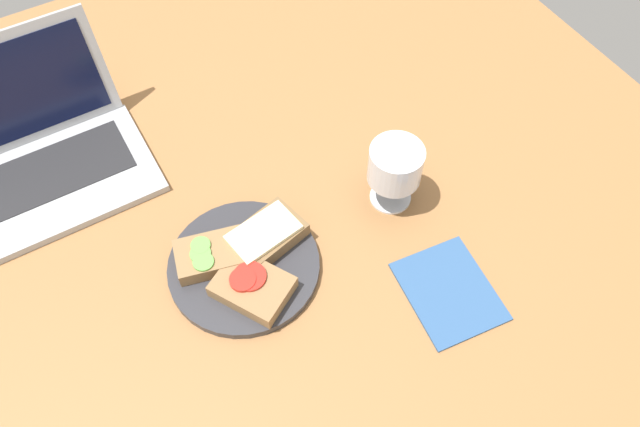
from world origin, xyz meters
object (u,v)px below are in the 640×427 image
object	(u,v)px
laptop	(35,150)
sandwich_with_tomato	(252,286)
napkin	(449,291)
sandwich_with_cheese	(264,237)
plate	(244,266)
wine_glass	(395,167)
sandwich_with_cucumber	(211,255)

from	to	relation	value
laptop	sandwich_with_tomato	bearing A→B (deg)	-63.10
napkin	laptop	bearing A→B (deg)	130.28
sandwich_with_cheese	laptop	distance (cm)	39.90
plate	wine_glass	size ratio (longest dim) A/B	1.93
sandwich_with_cucumber	sandwich_with_tomato	bearing A→B (deg)	-68.29
sandwich_with_cucumber	wine_glass	distance (cm)	29.87
plate	napkin	bearing A→B (deg)	-37.46
wine_glass	laptop	bearing A→B (deg)	143.68
sandwich_with_cheese	napkin	bearing A→B (deg)	-45.70
laptop	napkin	size ratio (longest dim) A/B	2.16
sandwich_with_cucumber	wine_glass	size ratio (longest dim) A/B	0.99
plate	sandwich_with_tomato	bearing A→B (deg)	-99.27
plate	laptop	xyz separation A→B (cm)	(-19.93, 33.32, 3.63)
sandwich_with_cheese	laptop	bearing A→B (deg)	127.49
sandwich_with_cheese	wine_glass	xyz separation A→B (cm)	(21.24, -1.82, 4.95)
plate	sandwich_with_cheese	world-z (taller)	sandwich_with_cheese
plate	sandwich_with_cucumber	distance (cm)	5.12
wine_glass	sandwich_with_tomato	bearing A→B (deg)	-170.55
plate	napkin	distance (cm)	29.86
sandwich_with_tomato	napkin	distance (cm)	28.09
plate	napkin	world-z (taller)	plate
plate	sandwich_with_cheese	xyz separation A→B (cm)	(4.34, 1.68, 2.17)
sandwich_with_cheese	sandwich_with_cucumber	size ratio (longest dim) A/B	1.16
sandwich_with_cucumber	laptop	distance (cm)	34.51
sandwich_with_tomato	napkin	world-z (taller)	sandwich_with_tomato
sandwich_with_tomato	sandwich_with_cucumber	distance (cm)	7.99
sandwich_with_tomato	wine_glass	size ratio (longest dim) A/B	1.11
sandwich_with_cucumber	napkin	xyz separation A→B (cm)	(27.39, -21.07, -2.51)
sandwich_with_tomato	wine_glass	world-z (taller)	wine_glass
sandwich_with_tomato	napkin	bearing A→B (deg)	-29.17
plate	sandwich_with_tomato	size ratio (longest dim) A/B	1.74
plate	wine_glass	bearing A→B (deg)	-0.31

